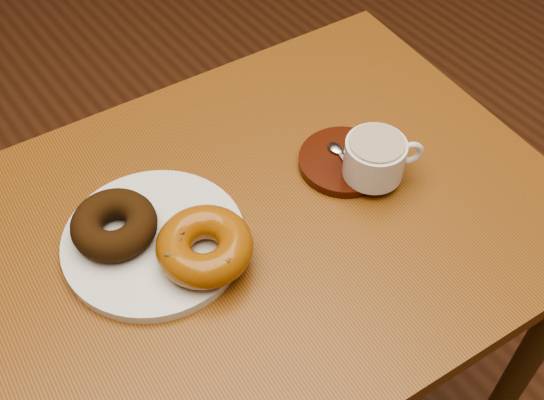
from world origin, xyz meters
TOP-DOWN VIEW (x-y plane):
  - cafe_table at (-0.14, 0.01)m, footprint 0.87×0.68m
  - donut_plate at (-0.28, 0.06)m, footprint 0.26×0.26m
  - donut_cinnamon at (-0.31, 0.09)m, footprint 0.13×0.13m
  - donut_caramel at (-0.24, -0.01)m, footprint 0.15×0.15m
  - saucer at (0.01, 0.02)m, footprint 0.17×0.17m
  - coffee_cup at (0.03, -0.03)m, footprint 0.11×0.08m
  - teaspoon at (0.01, 0.03)m, footprint 0.03×0.09m

SIDE VIEW (x-z plane):
  - cafe_table at x=-0.14m, z-range 0.26..1.03m
  - saucer at x=0.01m, z-range 0.77..0.79m
  - donut_plate at x=-0.28m, z-range 0.77..0.79m
  - teaspoon at x=0.01m, z-range 0.79..0.79m
  - donut_cinnamon at x=-0.31m, z-range 0.79..0.83m
  - donut_caramel at x=-0.24m, z-range 0.79..0.83m
  - coffee_cup at x=0.03m, z-range 0.79..0.85m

